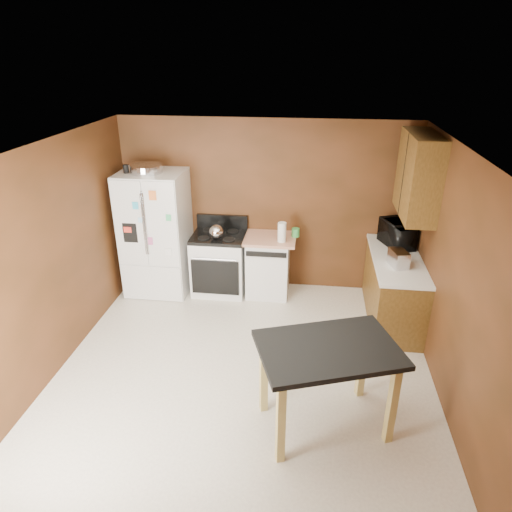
% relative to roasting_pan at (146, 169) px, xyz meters
% --- Properties ---
extents(floor, '(4.50, 4.50, 0.00)m').
position_rel_roasting_pan_xyz_m(floor, '(1.59, -1.84, -1.85)').
color(floor, silver).
rests_on(floor, ground).
extents(ceiling, '(4.50, 4.50, 0.00)m').
position_rel_roasting_pan_xyz_m(ceiling, '(1.59, -1.84, 0.65)').
color(ceiling, white).
rests_on(ceiling, ground).
extents(wall_back, '(4.20, 0.00, 4.20)m').
position_rel_roasting_pan_xyz_m(wall_back, '(1.59, 0.41, -0.60)').
color(wall_back, brown).
rests_on(wall_back, ground).
extents(wall_front, '(4.20, 0.00, 4.20)m').
position_rel_roasting_pan_xyz_m(wall_front, '(1.59, -4.09, -0.60)').
color(wall_front, brown).
rests_on(wall_front, ground).
extents(wall_left, '(0.00, 4.50, 4.50)m').
position_rel_roasting_pan_xyz_m(wall_left, '(-0.51, -1.84, -0.60)').
color(wall_left, brown).
rests_on(wall_left, ground).
extents(wall_right, '(0.00, 4.50, 4.50)m').
position_rel_roasting_pan_xyz_m(wall_right, '(3.69, -1.84, -0.60)').
color(wall_right, brown).
rests_on(wall_right, ground).
extents(roasting_pan, '(0.43, 0.43, 0.11)m').
position_rel_roasting_pan_xyz_m(roasting_pan, '(0.00, 0.00, 0.00)').
color(roasting_pan, silver).
rests_on(roasting_pan, refrigerator).
extents(pen_cup, '(0.08, 0.08, 0.11)m').
position_rel_roasting_pan_xyz_m(pen_cup, '(-0.27, -0.06, 0.00)').
color(pen_cup, black).
rests_on(pen_cup, refrigerator).
extents(kettle, '(0.21, 0.21, 0.21)m').
position_rel_roasting_pan_xyz_m(kettle, '(0.95, -0.07, -0.85)').
color(kettle, silver).
rests_on(kettle, gas_range).
extents(paper_towel, '(0.14, 0.14, 0.28)m').
position_rel_roasting_pan_xyz_m(paper_towel, '(1.87, -0.02, -0.83)').
color(paper_towel, white).
rests_on(paper_towel, dishwasher).
extents(green_canister, '(0.13, 0.13, 0.12)m').
position_rel_roasting_pan_xyz_m(green_canister, '(2.05, 0.18, -0.90)').
color(green_canister, green).
rests_on(green_canister, dishwasher).
extents(toaster, '(0.24, 0.32, 0.20)m').
position_rel_roasting_pan_xyz_m(toaster, '(3.35, -0.65, -0.85)').
color(toaster, silver).
rests_on(toaster, right_cabinets).
extents(microwave, '(0.55, 0.64, 0.30)m').
position_rel_roasting_pan_xyz_m(microwave, '(3.43, 0.02, -0.80)').
color(microwave, black).
rests_on(microwave, right_cabinets).
extents(refrigerator, '(0.90, 0.80, 1.80)m').
position_rel_roasting_pan_xyz_m(refrigerator, '(0.04, 0.02, -0.95)').
color(refrigerator, white).
rests_on(refrigerator, ground).
extents(gas_range, '(0.76, 0.68, 1.10)m').
position_rel_roasting_pan_xyz_m(gas_range, '(0.95, 0.08, -1.39)').
color(gas_range, white).
rests_on(gas_range, ground).
extents(dishwasher, '(0.78, 0.63, 0.89)m').
position_rel_roasting_pan_xyz_m(dishwasher, '(1.67, 0.10, -1.40)').
color(dishwasher, white).
rests_on(dishwasher, ground).
extents(right_cabinets, '(0.63, 1.58, 2.45)m').
position_rel_roasting_pan_xyz_m(right_cabinets, '(3.43, -0.36, -0.95)').
color(right_cabinets, brown).
rests_on(right_cabinets, ground).
extents(island, '(1.45, 1.20, 0.91)m').
position_rel_roasting_pan_xyz_m(island, '(2.47, -2.46, -1.08)').
color(island, black).
rests_on(island, ground).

